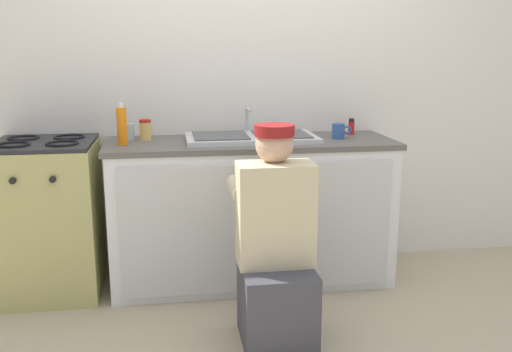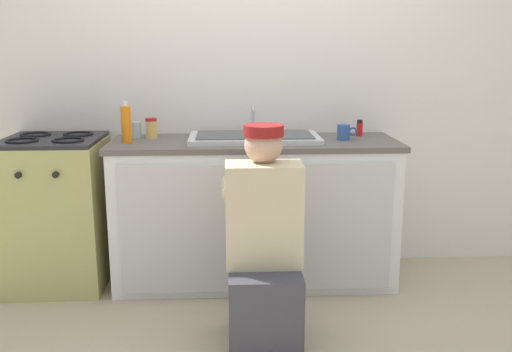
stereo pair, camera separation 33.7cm
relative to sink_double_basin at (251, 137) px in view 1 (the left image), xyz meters
name	(u,v)px [view 1 (the left image)]	position (x,y,z in m)	size (l,w,h in m)	color
ground_plane	(259,297)	(0.00, -0.30, -0.93)	(12.00, 12.00, 0.00)	tan
back_wall	(243,82)	(0.00, 0.35, 0.32)	(6.00, 0.10, 2.50)	silver
counter_cabinet	(251,214)	(0.00, -0.01, -0.49)	(1.73, 0.62, 0.88)	white
countertop	(251,143)	(0.00, 0.00, -0.04)	(1.77, 0.62, 0.03)	#5B5651
sink_double_basin	(251,137)	(0.00, 0.00, 0.00)	(0.80, 0.44, 0.19)	silver
stove_range	(49,217)	(-1.24, 0.00, -0.46)	(0.59, 0.62, 0.95)	tan
plumber_person	(276,253)	(0.01, -0.79, -0.47)	(0.42, 0.61, 1.10)	#3F3F47
coffee_mug	(339,131)	(0.56, -0.01, 0.03)	(0.13, 0.08, 0.09)	#335699
spice_bottle_red	(351,127)	(0.69, 0.14, 0.03)	(0.04, 0.04, 0.10)	red
water_glass	(130,132)	(-0.74, 0.13, 0.03)	(0.06, 0.06, 0.10)	#ADC6CC
soap_bottle_orange	(122,126)	(-0.77, -0.06, 0.09)	(0.06, 0.06, 0.25)	orange
condiment_jar	(145,130)	(-0.65, 0.10, 0.05)	(0.07, 0.07, 0.13)	#DBB760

